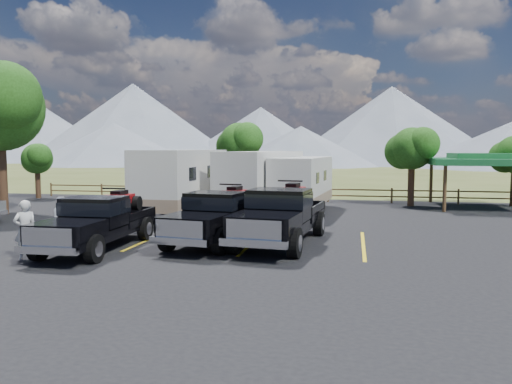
% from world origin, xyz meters
% --- Properties ---
extents(ground, '(320.00, 320.00, 0.00)m').
position_xyz_m(ground, '(0.00, 0.00, 0.00)').
color(ground, '#485323').
rests_on(ground, ground).
extents(asphalt_lot, '(44.00, 34.00, 0.04)m').
position_xyz_m(asphalt_lot, '(0.00, 3.00, 0.02)').
color(asphalt_lot, black).
rests_on(asphalt_lot, ground).
extents(stall_lines, '(12.12, 5.50, 0.01)m').
position_xyz_m(stall_lines, '(0.00, 4.00, 0.04)').
color(stall_lines, yellow).
rests_on(stall_lines, asphalt_lot).
extents(tree_ne_a, '(3.11, 2.92, 4.76)m').
position_xyz_m(tree_ne_a, '(8.97, 17.01, 3.48)').
color(tree_ne_a, '#321E13').
rests_on(tree_ne_a, ground).
extents(tree_north, '(3.46, 3.24, 5.25)m').
position_xyz_m(tree_north, '(-2.03, 19.02, 3.83)').
color(tree_north, '#321E13').
rests_on(tree_north, ground).
extents(tree_nw_small, '(2.59, 2.43, 3.85)m').
position_xyz_m(tree_nw_small, '(-16.02, 17.01, 2.78)').
color(tree_nw_small, '#321E13').
rests_on(tree_nw_small, ground).
extents(rail_fence, '(36.12, 0.12, 1.00)m').
position_xyz_m(rail_fence, '(2.00, 18.50, 0.61)').
color(rail_fence, brown).
rests_on(rail_fence, ground).
extents(pavilion, '(6.20, 6.20, 3.22)m').
position_xyz_m(pavilion, '(13.00, 17.00, 2.79)').
color(pavilion, brown).
rests_on(pavilion, ground).
extents(mountain_range, '(209.00, 71.00, 20.00)m').
position_xyz_m(mountain_range, '(-7.63, 105.98, 7.87)').
color(mountain_range, slate).
rests_on(mountain_range, ground).
extents(rig_left, '(2.22, 6.10, 2.03)m').
position_xyz_m(rig_left, '(-2.99, 1.58, 1.02)').
color(rig_left, black).
rests_on(rig_left, asphalt_lot).
extents(rig_center, '(2.83, 6.46, 2.09)m').
position_xyz_m(rig_center, '(0.73, 3.59, 1.05)').
color(rig_center, black).
rests_on(rig_center, asphalt_lot).
extents(rig_right, '(2.92, 6.90, 2.24)m').
position_xyz_m(rig_right, '(3.06, 3.76, 1.12)').
color(rig_right, black).
rests_on(rig_right, asphalt_lot).
extents(trailer_left, '(2.72, 9.73, 3.38)m').
position_xyz_m(trailer_left, '(-3.10, 10.51, 1.81)').
color(trailer_left, silver).
rests_on(trailer_left, asphalt_lot).
extents(trailer_center, '(3.79, 9.53, 3.30)m').
position_xyz_m(trailer_center, '(0.69, 12.58, 1.77)').
color(trailer_center, silver).
rests_on(trailer_center, asphalt_lot).
extents(trailer_right, '(2.88, 8.63, 2.98)m').
position_xyz_m(trailer_right, '(2.91, 12.74, 1.60)').
color(trailer_right, silver).
rests_on(trailer_right, asphalt_lot).
extents(person_a, '(0.80, 0.79, 1.86)m').
position_xyz_m(person_a, '(-4.43, -0.34, 0.97)').
color(person_a, silver).
rests_on(person_a, asphalt_lot).
extents(person_b, '(1.02, 1.02, 1.67)m').
position_xyz_m(person_b, '(-5.07, 2.70, 0.88)').
color(person_b, gray).
rests_on(person_b, asphalt_lot).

